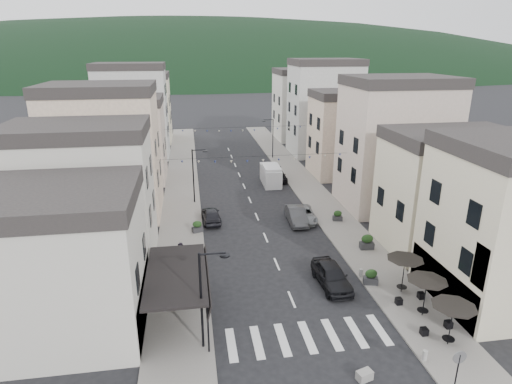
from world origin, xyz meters
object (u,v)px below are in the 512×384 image
delivery_van (271,175)px  parked_car_b (297,215)px  pedestrian_b (182,255)px  parked_car_e (211,215)px  parked_car_c (304,214)px  parked_car_a (332,275)px  parked_car_d (278,175)px  pedestrian_a (180,273)px

delivery_van → parked_car_b: bearing=-87.6°
parked_car_b → pedestrian_b: 13.13m
parked_car_e → parked_car_c: bearing=170.7°
parked_car_a → delivery_van: delivery_van is taller
parked_car_c → pedestrian_b: pedestrian_b is taller
parked_car_c → parked_car_e: size_ratio=1.10×
parked_car_b → delivery_van: bearing=92.8°
parked_car_e → delivery_van: size_ratio=0.81×
parked_car_d → parked_car_e: parked_car_e is taller
parked_car_e → pedestrian_a: 11.90m
parked_car_b → parked_car_e: bearing=171.9°
parked_car_c → pedestrian_a: bearing=-134.5°
delivery_van → pedestrian_a: bearing=-113.9°
parked_car_d → delivery_van: size_ratio=0.88×
parked_car_c → pedestrian_b: size_ratio=2.35×
parked_car_a → parked_car_d: size_ratio=1.04×
parked_car_a → delivery_van: size_ratio=0.92×
parked_car_d → pedestrian_b: size_ratio=2.32×
parked_car_a → delivery_van: (0.19, 24.11, 0.39)m
parked_car_e → pedestrian_a: size_ratio=2.25×
parked_car_d → parked_car_e: bearing=-126.0°
parked_car_b → parked_car_d: (1.04, 13.85, -0.09)m
parked_car_c → parked_car_d: bearing=92.7°
parked_car_b → parked_car_d: 13.89m
delivery_van → pedestrian_b: 22.55m
parked_car_a → pedestrian_a: size_ratio=2.54×
parked_car_d → parked_car_e: 15.42m
pedestrian_b → parked_car_e: bearing=92.4°
pedestrian_a → pedestrian_b: bearing=61.4°
parked_car_a → parked_car_c: size_ratio=1.03×
pedestrian_a → delivery_van: bearing=37.6°
parked_car_c → pedestrian_a: size_ratio=2.47×
parked_car_e → pedestrian_a: (-2.83, -11.55, 0.34)m
parked_car_b → parked_car_c: bearing=32.4°
parked_car_e → pedestrian_b: bearing=69.6°
parked_car_c → parked_car_d: 13.36m
pedestrian_b → delivery_van: bearing=81.2°
parked_car_b → parked_car_e: (-8.16, 1.47, -0.03)m
parked_car_e → pedestrian_b: 9.21m
parked_car_d → delivery_van: (-1.20, -1.33, 0.54)m
parked_car_e → pedestrian_b: size_ratio=2.14×
parked_car_a → parked_car_b: size_ratio=1.04×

